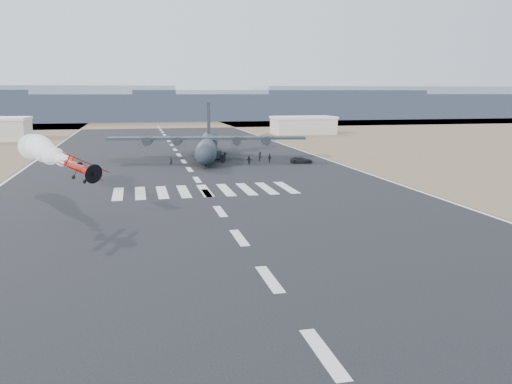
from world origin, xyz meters
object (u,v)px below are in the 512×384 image
object	(u,v)px
crew_a	(214,157)
aerobatic_biplane	(80,168)
crew_b	(225,157)
crew_d	(270,158)
crew_c	(221,158)
transport_aircraft	(208,145)
crew_f	(249,160)
support_vehicle	(301,160)
crew_e	(223,159)
crew_g	(171,161)
hangar_right	(303,125)
crew_h	(260,157)

from	to	relation	value
crew_a	aerobatic_biplane	bearing A→B (deg)	-92.47
crew_a	crew_b	world-z (taller)	crew_b
aerobatic_biplane	crew_d	xyz separation A→B (m)	(31.96, 44.08, -4.92)
crew_c	crew_d	distance (m)	9.64
crew_a	crew_d	size ratio (longest dim) A/B	1.06
transport_aircraft	crew_f	xyz separation A→B (m)	(6.61, -10.57, -2.22)
transport_aircraft	crew_a	xyz separation A→B (m)	(0.68, -3.89, -2.12)
aerobatic_biplane	crew_b	bearing A→B (deg)	43.62
crew_f	support_vehicle	bearing A→B (deg)	159.69
crew_b	crew_d	world-z (taller)	crew_b
crew_f	crew_e	bearing A→B (deg)	-55.06
crew_g	hangar_right	bearing A→B (deg)	-77.05
crew_c	crew_e	size ratio (longest dim) A/B	1.10
hangar_right	crew_d	world-z (taller)	hangar_right
transport_aircraft	crew_a	size ratio (longest dim) A/B	22.68
transport_aircraft	crew_e	size ratio (longest dim) A/B	25.27
transport_aircraft	crew_d	size ratio (longest dim) A/B	24.05
support_vehicle	crew_a	xyz separation A→B (m)	(-16.45, 7.11, 0.28)
crew_e	crew_h	bearing A→B (deg)	96.01
crew_f	crew_h	bearing A→B (deg)	-144.14
transport_aircraft	crew_c	xyz separation A→B (m)	(1.77, -6.88, -2.13)
crew_b	crew_h	xyz separation A→B (m)	(7.11, -0.77, 0.00)
transport_aircraft	crew_f	size ratio (longest dim) A/B	25.65
crew_c	crew_f	distance (m)	6.08
transport_aircraft	crew_e	world-z (taller)	transport_aircraft
transport_aircraft	crew_b	bearing A→B (deg)	-52.61
crew_f	crew_h	xyz separation A→B (m)	(3.32, 4.54, 0.13)
aerobatic_biplane	transport_aircraft	distance (m)	56.43
transport_aircraft	aerobatic_biplane	bearing A→B (deg)	-102.33
crew_d	crew_h	bearing A→B (deg)	15.25
support_vehicle	crew_a	bearing A→B (deg)	79.44
aerobatic_biplane	crew_e	world-z (taller)	aerobatic_biplane
support_vehicle	crew_d	bearing A→B (deg)	78.45
crew_a	crew_h	distance (m)	9.49
aerobatic_biplane	crew_h	world-z (taller)	aerobatic_biplane
crew_b	crew_c	world-z (taller)	crew_b
crew_a	crew_d	xyz separation A→B (m)	(10.62, -4.47, -0.05)
crew_d	crew_h	xyz separation A→B (m)	(-1.37, 2.33, 0.08)
crew_a	crew_h	xyz separation A→B (m)	(9.25, -2.14, 0.03)
aerobatic_biplane	crew_f	xyz separation A→B (m)	(27.27, 41.88, -4.98)
hangar_right	support_vehicle	xyz separation A→B (m)	(-23.48, -73.59, -2.40)
transport_aircraft	support_vehicle	size ratio (longest dim) A/B	9.14
crew_c	crew_g	bearing A→B (deg)	164.75
support_vehicle	crew_f	world-z (taller)	crew_f
crew_a	crew_c	xyz separation A→B (m)	(1.09, -2.99, -0.01)
aerobatic_biplane	crew_h	xyz separation A→B (m)	(30.59, 46.41, -4.85)
crew_a	crew_d	distance (m)	11.52
crew_c	crew_d	bearing A→B (deg)	-33.49
support_vehicle	crew_h	xyz separation A→B (m)	(-7.20, 4.97, 0.30)
crew_d	crew_f	xyz separation A→B (m)	(-4.69, -2.20, -0.05)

